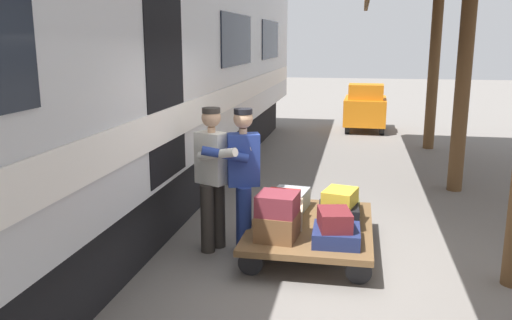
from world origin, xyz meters
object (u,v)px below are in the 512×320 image
Objects in this scene: train_car at (39,76)px; porter_in_overalls at (242,176)px; suitcase_yellow_case at (340,197)px; suitcase_navy_fabric at (336,235)px; suitcase_olive_duffel at (340,204)px; luggage_cart at (311,227)px; suitcase_brown_leather at (277,226)px; baggage_tug at (365,108)px; suitcase_maroon_trunk at (335,219)px; suitcase_gray_aluminum at (290,199)px; suitcase_cream_canvas at (284,213)px; suitcase_burgundy_valise at (278,204)px; suitcase_black_hardshell at (338,216)px; porter_by_door at (214,174)px; suitcase_red_plastic at (281,199)px.

porter_in_overalls is at bearing -172.00° from train_car.
suitcase_navy_fabric is at bearing 89.09° from suitcase_yellow_case.
suitcase_yellow_case reaches higher than suitcase_olive_duffel.
suitcase_brown_leather is at bearing 59.41° from luggage_cart.
suitcase_navy_fabric is 0.31× the size of baggage_tug.
suitcase_maroon_trunk is (-3.34, 0.06, -1.46)m from train_car.
suitcase_maroon_trunk reaches higher than suitcase_olive_duffel.
suitcase_gray_aluminum is 0.29× the size of baggage_tug.
suitcase_gray_aluminum is at bearing -90.00° from suitcase_cream_canvas.
suitcase_maroon_trunk is at bearing 178.84° from suitcase_burgundy_valise.
porter_by_door is at bearing 6.57° from suitcase_black_hardshell.
suitcase_yellow_case is at bearing -93.17° from suitcase_maroon_trunk.
suitcase_yellow_case is (-0.65, -0.04, 0.22)m from suitcase_cream_canvas.
suitcase_brown_leather is 9.40m from baggage_tug.
suitcase_gray_aluminum is 0.91× the size of suitcase_navy_fabric.
suitcase_yellow_case reaches higher than suitcase_navy_fabric.
suitcase_red_plastic is (-2.69, -0.46, -1.43)m from train_car.
suitcase_yellow_case is (-0.01, -0.04, 0.21)m from suitcase_black_hardshell.
train_car is 3.69m from suitcase_yellow_case.
suitcase_black_hardshell is 0.54m from suitcase_navy_fabric.
suitcase_maroon_trunk is (0.02, 0.02, 0.18)m from suitcase_navy_fabric.
suitcase_cream_canvas is 0.64m from suitcase_black_hardshell.
suitcase_navy_fabric is 1.27m from porter_in_overalls.
suitcase_yellow_case is at bearing -171.96° from porter_by_door.
suitcase_cream_canvas reaches higher than suitcase_olive_duffel.
suitcase_maroon_trunk is at bearing 88.75° from suitcase_olive_duffel.
suitcase_navy_fabric is at bearing 120.59° from suitcase_gray_aluminum.
suitcase_maroon_trunk is (-0.61, 0.01, -0.13)m from suitcase_burgundy_valise.
suitcase_red_plastic is 0.83m from suitcase_maroon_trunk.
train_car is at bearing 10.38° from suitcase_cream_canvas.
suitcase_cream_canvas is 0.35× the size of porter_by_door.
suitcase_cream_canvas is 0.34× the size of baggage_tug.
suitcase_brown_leather is (-2.73, 0.04, -1.58)m from train_car.
suitcase_red_plastic reaches higher than suitcase_gray_aluminum.
suitcase_yellow_case is at bearing -173.58° from suitcase_red_plastic.
suitcase_olive_duffel is 0.55m from suitcase_yellow_case.
baggage_tug is (-0.37, -8.27, 0.19)m from suitcase_olive_duffel.
porter_in_overalls reaches higher than suitcase_brown_leather.
suitcase_red_plastic is 0.54m from porter_in_overalls.
porter_in_overalls is at bearing 21.19° from suitcase_cream_canvas.
suitcase_burgundy_valise is at bearing 179.06° from train_car.
porter_by_door is (0.81, 0.17, 0.48)m from suitcase_cream_canvas.
porter_in_overalls is (0.47, 0.18, 0.48)m from suitcase_cream_canvas.
suitcase_black_hardshell is 1.08× the size of suitcase_yellow_case.
suitcase_brown_leather is at bearing 40.22° from suitcase_black_hardshell.
suitcase_red_plastic is at bearing 6.08° from luggage_cart.
train_car is 11.54× the size of porter_in_overalls.
suitcase_yellow_case is at bearing -137.85° from suitcase_burgundy_valise.
porter_in_overalls is at bearing -17.81° from suitcase_navy_fabric.
suitcase_navy_fabric is at bearing 139.78° from suitcase_cream_canvas.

